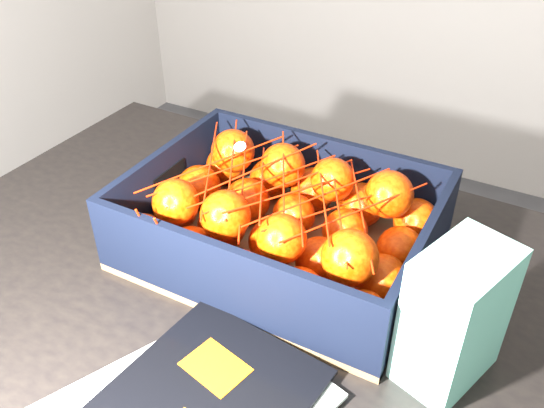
% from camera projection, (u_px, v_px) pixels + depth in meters
% --- Properties ---
extents(table, '(1.21, 0.82, 0.75)m').
position_uv_depth(table, '(275.00, 344.00, 0.87)').
color(table, black).
rests_on(table, ground).
extents(produce_crate, '(0.44, 0.33, 0.13)m').
position_uv_depth(produce_crate, '(281.00, 233.00, 0.87)').
color(produce_crate, olive).
rests_on(produce_crate, table).
extents(clementine_heap, '(0.42, 0.31, 0.13)m').
position_uv_depth(clementine_heap, '(281.00, 220.00, 0.85)').
color(clementine_heap, red).
rests_on(clementine_heap, produce_crate).
extents(mesh_net, '(0.36, 0.29, 0.09)m').
position_uv_depth(mesh_net, '(276.00, 188.00, 0.82)').
color(mesh_net, '#BA1F07').
rests_on(mesh_net, clementine_heap).
extents(retail_carton, '(0.11, 0.14, 0.18)m').
position_uv_depth(retail_carton, '(455.00, 317.00, 0.66)').
color(retail_carton, white).
rests_on(retail_carton, table).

